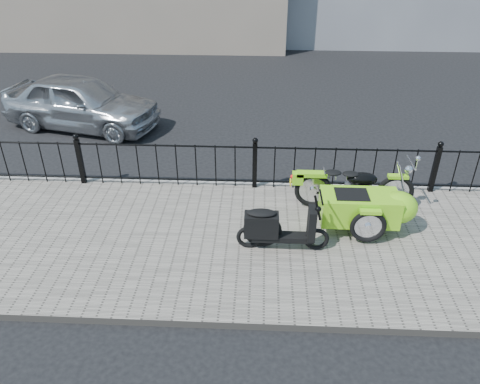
{
  "coord_description": "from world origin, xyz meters",
  "views": [
    {
      "loc": [
        0.11,
        -6.9,
        4.85
      ],
      "look_at": [
        -0.22,
        -0.1,
        0.81
      ],
      "focal_mm": 35.0,
      "sensor_mm": 36.0,
      "label": 1
    }
  ],
  "objects_px": {
    "scooter": "(277,228)",
    "sedan_car": "(81,102)",
    "motorcycle_sidecar": "(368,203)",
    "spare_tire": "(262,230)"
  },
  "relations": [
    {
      "from": "scooter",
      "to": "spare_tire",
      "type": "bearing_deg",
      "value": 170.39
    },
    {
      "from": "scooter",
      "to": "sedan_car",
      "type": "bearing_deg",
      "value": 133.81
    },
    {
      "from": "spare_tire",
      "to": "sedan_car",
      "type": "xyz_separation_m",
      "value": [
        -4.74,
        5.13,
        0.25
      ]
    },
    {
      "from": "motorcycle_sidecar",
      "to": "scooter",
      "type": "relative_size",
      "value": 1.51
    },
    {
      "from": "motorcycle_sidecar",
      "to": "scooter",
      "type": "distance_m",
      "value": 1.74
    },
    {
      "from": "spare_tire",
      "to": "sedan_car",
      "type": "height_order",
      "value": "sedan_car"
    },
    {
      "from": "scooter",
      "to": "sedan_car",
      "type": "relative_size",
      "value": 0.37
    },
    {
      "from": "sedan_car",
      "to": "spare_tire",
      "type": "bearing_deg",
      "value": -123.46
    },
    {
      "from": "spare_tire",
      "to": "sedan_car",
      "type": "bearing_deg",
      "value": 132.69
    },
    {
      "from": "spare_tire",
      "to": "scooter",
      "type": "bearing_deg",
      "value": -9.61
    }
  ]
}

